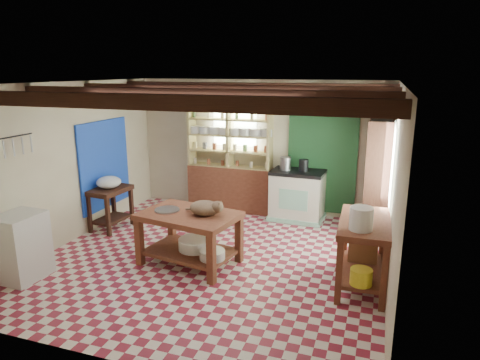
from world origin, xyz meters
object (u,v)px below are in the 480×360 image
(work_table, at_px, (190,238))
(white_cabinet, at_px, (21,246))
(cat, at_px, (205,208))
(right_counter, at_px, (363,253))
(stove, at_px, (297,195))
(prep_table, at_px, (111,208))

(work_table, bearing_deg, white_cabinet, -140.19)
(white_cabinet, distance_m, cat, 2.54)
(right_counter, distance_m, cat, 2.22)
(white_cabinet, bearing_deg, work_table, 32.37)
(stove, bearing_deg, prep_table, -150.81)
(stove, height_order, white_cabinet, stove)
(stove, height_order, right_counter, stove)
(prep_table, xyz_separation_m, white_cabinet, (-0.02, -2.00, 0.08))
(right_counter, xyz_separation_m, cat, (-2.18, -0.10, 0.43))
(white_cabinet, height_order, cat, cat)
(work_table, relative_size, prep_table, 1.82)
(stove, distance_m, right_counter, 2.64)
(prep_table, xyz_separation_m, right_counter, (4.38, -0.74, 0.08))
(work_table, height_order, stove, stove)
(white_cabinet, height_order, right_counter, white_cabinet)
(right_counter, bearing_deg, prep_table, 168.77)
(work_table, distance_m, prep_table, 2.12)
(work_table, xyz_separation_m, right_counter, (2.43, 0.11, 0.07))
(stove, xyz_separation_m, prep_table, (-3.06, -1.54, -0.10))
(stove, relative_size, white_cabinet, 1.06)
(work_table, height_order, cat, cat)
(work_table, xyz_separation_m, prep_table, (-1.95, 0.85, -0.01))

